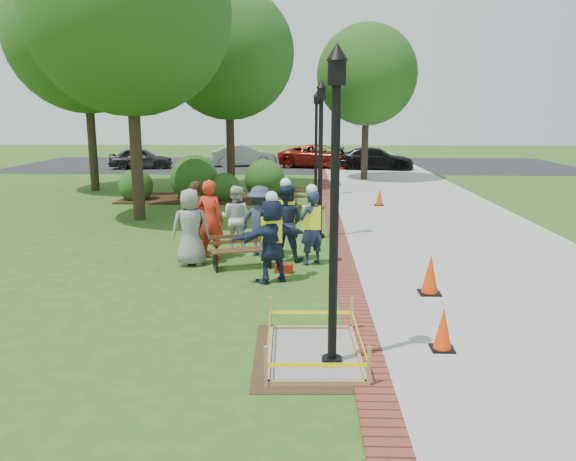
{
  "coord_description": "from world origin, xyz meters",
  "views": [
    {
      "loc": [
        0.89,
        -10.24,
        3.41
      ],
      "look_at": [
        0.5,
        1.2,
        1.0
      ],
      "focal_mm": 35.0,
      "sensor_mm": 36.0,
      "label": 1
    }
  ],
  "objects_px": {
    "bench_near": "(242,258)",
    "hivis_worker_a": "(272,237)",
    "hivis_worker_b": "(311,225)",
    "cone_front": "(443,330)",
    "hivis_worker_c": "(286,220)",
    "lamp_near": "(335,186)",
    "wet_concrete_pad": "(314,340)"
  },
  "relations": [
    {
      "from": "bench_near",
      "to": "hivis_worker_a",
      "type": "xyz_separation_m",
      "value": [
        0.73,
        -0.98,
        0.7
      ]
    },
    {
      "from": "hivis_worker_a",
      "to": "hivis_worker_b",
      "type": "bearing_deg",
      "value": 59.74
    },
    {
      "from": "bench_near",
      "to": "cone_front",
      "type": "distance_m",
      "value": 5.51
    },
    {
      "from": "hivis_worker_b",
      "to": "hivis_worker_c",
      "type": "xyz_separation_m",
      "value": [
        -0.6,
        0.31,
        0.04
      ]
    },
    {
      "from": "bench_near",
      "to": "cone_front",
      "type": "height_order",
      "value": "bench_near"
    },
    {
      "from": "hivis_worker_a",
      "to": "hivis_worker_c",
      "type": "bearing_deg",
      "value": 82.83
    },
    {
      "from": "hivis_worker_a",
      "to": "hivis_worker_b",
      "type": "distance_m",
      "value": 1.61
    },
    {
      "from": "lamp_near",
      "to": "hivis_worker_a",
      "type": "bearing_deg",
      "value": 105.5
    },
    {
      "from": "hivis_worker_a",
      "to": "hivis_worker_c",
      "type": "height_order",
      "value": "hivis_worker_c"
    },
    {
      "from": "bench_near",
      "to": "hivis_worker_a",
      "type": "height_order",
      "value": "hivis_worker_a"
    },
    {
      "from": "wet_concrete_pad",
      "to": "hivis_worker_c",
      "type": "xyz_separation_m",
      "value": [
        -0.6,
        5.26,
        0.73
      ]
    },
    {
      "from": "wet_concrete_pad",
      "to": "hivis_worker_c",
      "type": "relative_size",
      "value": 1.21
    },
    {
      "from": "hivis_worker_a",
      "to": "wet_concrete_pad",
      "type": "bearing_deg",
      "value": -77.09
    },
    {
      "from": "bench_near",
      "to": "hivis_worker_b",
      "type": "height_order",
      "value": "hivis_worker_b"
    },
    {
      "from": "bench_near",
      "to": "hivis_worker_c",
      "type": "xyz_separation_m",
      "value": [
        0.95,
        0.71,
        0.73
      ]
    },
    {
      "from": "hivis_worker_a",
      "to": "bench_near",
      "type": "bearing_deg",
      "value": 126.68
    },
    {
      "from": "bench_near",
      "to": "hivis_worker_b",
      "type": "bearing_deg",
      "value": 14.63
    },
    {
      "from": "cone_front",
      "to": "lamp_near",
      "type": "height_order",
      "value": "lamp_near"
    },
    {
      "from": "wet_concrete_pad",
      "to": "hivis_worker_a",
      "type": "height_order",
      "value": "hivis_worker_a"
    },
    {
      "from": "cone_front",
      "to": "hivis_worker_b",
      "type": "distance_m",
      "value": 5.12
    },
    {
      "from": "bench_near",
      "to": "hivis_worker_c",
      "type": "bearing_deg",
      "value": 37.0
    },
    {
      "from": "wet_concrete_pad",
      "to": "hivis_worker_b",
      "type": "height_order",
      "value": "hivis_worker_b"
    },
    {
      "from": "bench_near",
      "to": "hivis_worker_c",
      "type": "height_order",
      "value": "hivis_worker_c"
    },
    {
      "from": "cone_front",
      "to": "hivis_worker_c",
      "type": "bearing_deg",
      "value": 116.25
    },
    {
      "from": "hivis_worker_a",
      "to": "hivis_worker_b",
      "type": "height_order",
      "value": "hivis_worker_a"
    },
    {
      "from": "bench_near",
      "to": "cone_front",
      "type": "bearing_deg",
      "value": -51.55
    },
    {
      "from": "hivis_worker_b",
      "to": "lamp_near",
      "type": "bearing_deg",
      "value": -87.21
    },
    {
      "from": "cone_front",
      "to": "hivis_worker_c",
      "type": "relative_size",
      "value": 0.34
    },
    {
      "from": "wet_concrete_pad",
      "to": "lamp_near",
      "type": "height_order",
      "value": "lamp_near"
    },
    {
      "from": "bench_near",
      "to": "lamp_near",
      "type": "xyz_separation_m",
      "value": [
        1.8,
        -4.82,
        2.24
      ]
    },
    {
      "from": "bench_near",
      "to": "hivis_worker_c",
      "type": "distance_m",
      "value": 1.39
    },
    {
      "from": "hivis_worker_c",
      "to": "wet_concrete_pad",
      "type": "bearing_deg",
      "value": -83.46
    }
  ]
}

